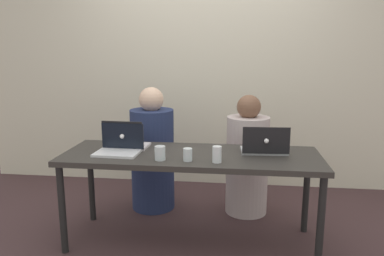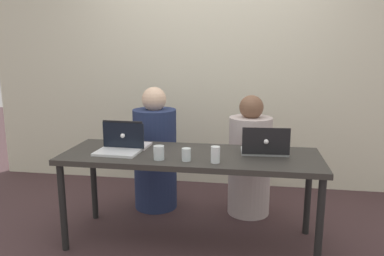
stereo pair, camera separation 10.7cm
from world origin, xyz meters
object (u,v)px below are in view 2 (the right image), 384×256
Objects in this scene: laptop_back_right at (265,148)px; water_glass_left at (159,154)px; water_glass_center at (186,155)px; laptop_back_left at (127,142)px; water_glass_right at (215,156)px; person_on_left at (155,155)px; laptop_front_left at (119,146)px; person_on_right at (250,162)px.

water_glass_left is (-0.73, -0.26, -0.00)m from laptop_back_right.
water_glass_center is at bearing -0.04° from water_glass_left.
laptop_back_right is at bearing -178.93° from laptop_back_left.
laptop_back_right is at bearing 38.72° from water_glass_right.
person_on_left is 1.04m from water_glass_right.
laptop_front_left reaches higher than water_glass_center.
water_glass_right is at bearing 160.36° from laptop_back_left.
water_glass_right is at bearing -1.61° from water_glass_left.
laptop_front_left is 3.32× the size of water_glass_left.
water_glass_center is (0.51, -0.27, -0.01)m from laptop_back_left.
person_on_right is 1.11m from laptop_back_left.
laptop_back_left is (-0.09, -0.51, 0.25)m from person_on_left.
laptop_front_left is 0.93× the size of laptop_back_right.
person_on_right reaches higher than water_glass_center.
water_glass_right is at bearing -9.43° from laptop_front_left.
water_glass_right is (0.72, -0.29, 0.00)m from laptop_back_left.
water_glass_left is 1.10× the size of water_glass_center.
laptop_back_right is (1.07, 0.11, -0.00)m from laptop_front_left.
water_glass_left is at bearing 179.96° from water_glass_center.
water_glass_left is 0.19m from water_glass_center.
laptop_back_left is at bearing 86.38° from laptop_front_left.
person_on_right is 3.23× the size of laptop_back_left.
laptop_back_right is 3.11× the size of water_glass_right.
person_on_right is 0.60m from laptop_back_right.
laptop_front_left is 2.89× the size of water_glass_right.
laptop_front_left reaches higher than laptop_back_left.
person_on_left reaches higher than water_glass_right.
person_on_left is at bearing -97.93° from laptop_back_left.
person_on_right is at bearing 60.95° from water_glass_center.
water_glass_center is (-0.21, 0.01, -0.01)m from water_glass_right.
water_glass_left is (0.24, -0.78, 0.24)m from person_on_left.
person_on_right reaches higher than laptop_back_left.
water_glass_center is (-0.54, -0.26, -0.01)m from laptop_back_right.
water_glass_right is at bearing 88.49° from person_on_right.
person_on_right is 0.93m from water_glass_center.
water_glass_center is (0.19, -0.00, -0.00)m from water_glass_left.
laptop_back_left is 1.02× the size of laptop_front_left.
laptop_front_left is at bearing 157.09° from water_glass_left.
laptop_back_left is at bearing 42.70° from person_on_right.
person_on_left is 10.03× the size of water_glass_right.
person_on_left is at bearing 128.52° from water_glass_right.
person_on_right is 10.95× the size of water_glass_left.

